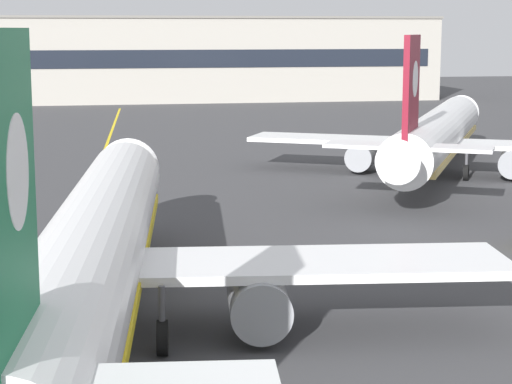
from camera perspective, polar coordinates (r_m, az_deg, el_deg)
The scene contains 5 objects.
taxiway_centreline at distance 52.34m, azimuth -11.21°, elevation -3.17°, with size 0.30×180.00×0.01m, color yellow.
airliner_foreground at distance 35.64m, azimuth -9.88°, elevation -3.69°, with size 32.34×41.50×11.65m.
airliner_background at distance 76.50m, azimuth 10.93°, elevation 3.40°, with size 29.50×36.81×11.27m.
safety_cone_by_nose_gear at distance 51.47m, azimuth -10.09°, elevation -3.06°, with size 0.44×0.44×0.55m.
terminal_building at distance 153.82m, azimuth -9.93°, elevation 7.93°, with size 113.48×12.40×13.69m.
Camera 1 is at (0.83, -21.03, 11.62)m, focal length 65.97 mm.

